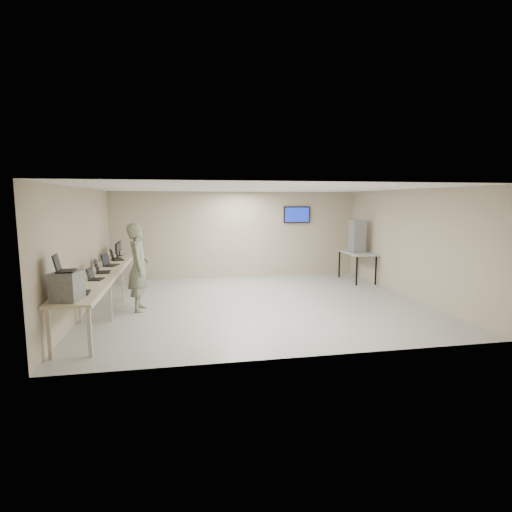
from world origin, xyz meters
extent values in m
cube|color=silver|center=(0.00, 0.00, 0.00)|extent=(8.00, 7.00, 0.01)
cube|color=white|center=(0.00, 0.00, 2.80)|extent=(8.00, 7.00, 0.01)
cube|color=tan|center=(0.00, 3.50, 1.40)|extent=(8.00, 0.01, 2.80)
cube|color=tan|center=(0.00, -3.50, 1.40)|extent=(8.00, 0.01, 2.80)
cube|color=tan|center=(-4.00, 0.00, 1.40)|extent=(0.01, 7.00, 2.80)
cube|color=tan|center=(4.00, 0.00, 1.40)|extent=(0.01, 7.00, 2.80)
cube|color=black|center=(2.00, 3.48, 2.05)|extent=(0.15, 0.04, 0.15)
cube|color=black|center=(2.00, 3.44, 2.05)|extent=(0.90, 0.06, 0.55)
cube|color=#0F219B|center=(2.00, 3.40, 2.05)|extent=(0.82, 0.01, 0.47)
cube|color=#BCB291|center=(-3.60, 0.00, 0.88)|extent=(0.75, 6.00, 0.04)
cube|color=beige|center=(-3.23, 0.00, 0.85)|extent=(0.02, 6.00, 0.06)
cube|color=beige|center=(-3.90, -2.85, 0.43)|extent=(0.06, 0.06, 0.86)
cube|color=beige|center=(-3.30, -2.85, 0.43)|extent=(0.06, 0.06, 0.86)
cube|color=beige|center=(-3.90, -0.90, 0.43)|extent=(0.06, 0.06, 0.86)
cube|color=beige|center=(-3.30, -0.90, 0.43)|extent=(0.06, 0.06, 0.86)
cube|color=beige|center=(-3.90, 0.90, 0.43)|extent=(0.06, 0.06, 0.86)
cube|color=beige|center=(-3.30, 0.90, 0.43)|extent=(0.06, 0.06, 0.86)
cube|color=beige|center=(-3.90, 2.85, 0.43)|extent=(0.06, 0.06, 0.86)
cube|color=beige|center=(-3.30, 2.85, 0.43)|extent=(0.06, 0.06, 0.86)
cube|color=gray|center=(-3.65, -2.63, 1.14)|extent=(0.47, 0.52, 0.47)
cube|color=black|center=(-3.65, -2.63, 1.38)|extent=(0.28, 0.38, 0.02)
cube|color=black|center=(-3.78, -2.63, 1.53)|extent=(0.09, 0.35, 0.26)
cube|color=black|center=(-3.77, -2.63, 1.53)|extent=(0.07, 0.31, 0.22)
cube|color=black|center=(-3.56, -2.15, 0.91)|extent=(0.33, 0.43, 0.02)
cube|color=black|center=(-3.71, -2.15, 1.07)|extent=(0.11, 0.38, 0.29)
cube|color=black|center=(-3.69, -2.15, 1.07)|extent=(0.09, 0.34, 0.24)
cube|color=black|center=(-3.54, -0.90, 0.91)|extent=(0.29, 0.36, 0.02)
cube|color=black|center=(-3.66, -0.90, 1.04)|extent=(0.11, 0.31, 0.23)
cube|color=black|center=(-3.64, -0.90, 1.04)|extent=(0.09, 0.27, 0.19)
cube|color=black|center=(-3.55, -0.07, 0.91)|extent=(0.31, 0.41, 0.02)
cube|color=black|center=(-3.69, -0.07, 1.06)|extent=(0.10, 0.37, 0.28)
cube|color=black|center=(-3.68, -0.07, 1.06)|extent=(0.08, 0.33, 0.23)
cube|color=black|center=(-3.54, 0.92, 0.91)|extent=(0.37, 0.45, 0.02)
cube|color=black|center=(-3.68, 0.92, 1.07)|extent=(0.17, 0.38, 0.28)
cube|color=black|center=(-3.66, 0.92, 1.07)|extent=(0.13, 0.33, 0.23)
cube|color=black|center=(-3.53, 1.87, 0.91)|extent=(0.39, 0.46, 0.02)
cube|color=black|center=(-3.68, 1.87, 1.07)|extent=(0.19, 0.38, 0.28)
cube|color=black|center=(-3.66, 1.87, 1.07)|extent=(0.15, 0.33, 0.23)
cylinder|color=black|center=(-3.60, 2.31, 0.91)|extent=(0.19, 0.19, 0.01)
cube|color=black|center=(-3.60, 2.31, 0.99)|extent=(0.04, 0.03, 0.15)
cube|color=black|center=(-3.60, 2.31, 1.17)|extent=(0.05, 0.42, 0.28)
cube|color=black|center=(-3.57, 2.31, 1.17)|extent=(0.00, 0.38, 0.24)
cylinder|color=black|center=(-3.60, 2.75, 0.91)|extent=(0.19, 0.19, 0.01)
cube|color=black|center=(-3.60, 2.75, 0.99)|extent=(0.04, 0.03, 0.15)
cube|color=black|center=(-3.60, 2.75, 1.18)|extent=(0.05, 0.43, 0.28)
cube|color=black|center=(-3.57, 2.75, 1.18)|extent=(0.00, 0.39, 0.24)
imported|color=#70785C|center=(-2.78, -0.11, 1.01)|extent=(0.49, 0.74, 2.01)
cube|color=#A3A3A3|center=(3.60, 2.16, 0.89)|extent=(0.71, 1.52, 0.04)
cube|color=black|center=(3.29, 1.50, 0.44)|extent=(0.04, 0.04, 0.87)
cube|color=black|center=(3.29, 2.82, 0.44)|extent=(0.04, 0.04, 0.87)
cube|color=black|center=(3.91, 1.50, 0.44)|extent=(0.04, 0.04, 0.87)
cube|color=black|center=(3.91, 2.82, 0.44)|extent=(0.04, 0.04, 0.87)
cube|color=gray|center=(3.58, 2.16, 1.02)|extent=(0.38, 0.43, 0.20)
cube|color=gray|center=(3.58, 2.16, 1.22)|extent=(0.38, 0.43, 0.20)
cube|color=gray|center=(3.58, 2.16, 1.42)|extent=(0.38, 0.43, 0.20)
cube|color=gray|center=(3.58, 2.16, 1.62)|extent=(0.38, 0.43, 0.20)
cube|color=gray|center=(3.58, 2.16, 1.82)|extent=(0.38, 0.43, 0.20)
camera|label=1|loc=(-1.82, -9.41, 2.50)|focal=28.00mm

